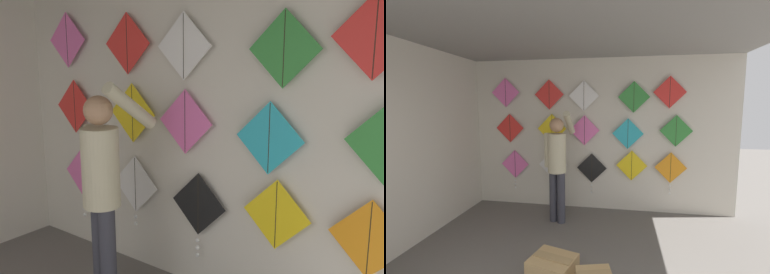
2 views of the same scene
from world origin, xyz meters
TOP-DOWN VIEW (x-y plane):
  - back_panel at (0.00, 4.09)m, footprint 5.21×0.06m
  - left_panel at (-2.24, 2.03)m, footprint 0.06×4.86m
  - ceiling_slab at (0.00, 2.03)m, footprint 5.21×4.86m
  - shopkeeper at (-0.42, 3.38)m, footprint 0.46×0.59m
  - cardboard_box at (-0.09, 1.85)m, footprint 0.55×0.50m
  - kite_0 at (-1.43, 4.00)m, footprint 0.55×0.04m
  - kite_1 at (-0.67, 4.00)m, footprint 0.55×0.04m
  - kite_2 at (0.08, 4.00)m, footprint 0.55×0.04m
  - kite_3 at (0.80, 4.00)m, footprint 0.55×0.01m
  - kite_4 at (1.48, 4.00)m, footprint 0.55×0.04m
  - kite_5 at (-1.52, 4.00)m, footprint 0.55×0.01m
  - kite_6 at (-0.68, 4.00)m, footprint 0.55×0.01m
  - kite_7 at (-0.06, 4.00)m, footprint 0.55×0.01m
  - kite_8 at (0.73, 4.00)m, footprint 0.55×0.01m
  - kite_9 at (1.55, 4.00)m, footprint 0.55×0.01m
  - kite_10 at (-1.59, 4.00)m, footprint 0.55×0.01m
  - kite_11 at (-0.72, 4.00)m, footprint 0.55×0.01m
  - kite_12 at (-0.07, 4.00)m, footprint 0.55×0.01m
  - kite_13 at (0.82, 4.00)m, footprint 0.55×0.01m
  - kite_14 at (1.42, 4.00)m, footprint 0.55×0.01m

SIDE VIEW (x-z plane):
  - cardboard_box at x=-0.09m, z-range 0.00..0.32m
  - kite_2 at x=0.08m, z-range 0.37..1.13m
  - kite_0 at x=-1.43m, z-range 0.39..1.15m
  - kite_1 at x=-0.67m, z-range 0.46..1.15m
  - kite_4 at x=1.48m, z-range 0.43..1.20m
  - kite_3 at x=0.80m, z-range 0.59..1.14m
  - shopkeeper at x=-0.42m, z-range 0.12..1.98m
  - back_panel at x=0.00m, z-range 0.00..2.80m
  - left_panel at x=-2.24m, z-range 0.00..2.80m
  - kite_8 at x=0.73m, z-range 1.17..1.72m
  - kite_7 at x=-0.06m, z-range 1.22..1.77m
  - kite_9 at x=1.55m, z-range 1.23..1.79m
  - kite_5 at x=-1.52m, z-range 1.24..1.79m
  - kite_6 at x=-0.68m, z-range 1.24..1.79m
  - kite_13 at x=0.82m, z-range 1.82..2.37m
  - kite_12 at x=-0.07m, z-range 1.85..2.40m
  - kite_11 at x=-0.72m, z-range 1.87..2.43m
  - kite_14 at x=1.42m, z-range 1.90..2.45m
  - kite_10 at x=-1.59m, z-range 1.92..2.47m
  - ceiling_slab at x=0.00m, z-range 2.80..2.84m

